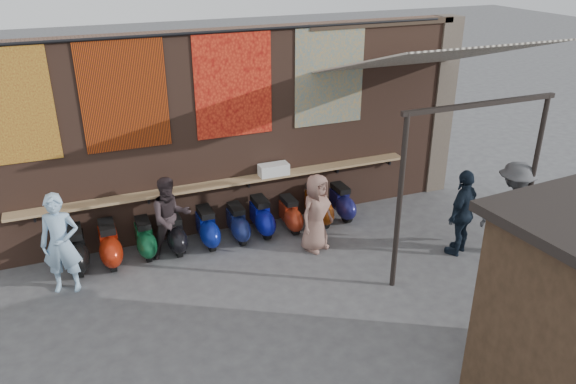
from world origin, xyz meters
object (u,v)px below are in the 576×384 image
object	(u,v)px
scooter_stool_3	(175,234)
scooter_stool_5	(238,223)
scooter_stool_8	(318,206)
shopper_navy	(463,212)
scooter_stool_7	(290,214)
scooter_stool_0	(77,250)
shopper_grey	(512,208)
scooter_stool_6	(262,217)
scooter_stool_1	(110,245)
diner_right	(171,218)
shopper_tan	(316,213)
scooter_stool_4	(207,228)
diner_left	(61,244)
scooter_stool_2	(145,239)
scooter_stool_9	(341,202)
shelf_box	(274,170)

from	to	relation	value
scooter_stool_3	scooter_stool_5	size ratio (longest dim) A/B	1.02
scooter_stool_8	shopper_navy	world-z (taller)	shopper_navy
scooter_stool_5	scooter_stool_7	xyz separation A→B (m)	(1.12, -0.01, -0.01)
scooter_stool_0	shopper_grey	xyz separation A→B (m)	(7.65, -2.41, 0.51)
scooter_stool_7	scooter_stool_6	bearing A→B (deg)	174.72
shopper_navy	shopper_grey	size ratio (longest dim) A/B	0.93
scooter_stool_1	diner_right	bearing A→B (deg)	-6.86
shopper_tan	scooter_stool_6	bearing A→B (deg)	104.46
scooter_stool_6	shopper_tan	size ratio (longest dim) A/B	0.51
scooter_stool_4	scooter_stool_8	world-z (taller)	scooter_stool_8
scooter_stool_0	shopper_navy	size ratio (longest dim) A/B	0.49
scooter_stool_6	diner_right	xyz separation A→B (m)	(-1.84, -0.18, 0.42)
scooter_stool_8	scooter_stool_0	bearing A→B (deg)	-179.87
diner_left	diner_right	world-z (taller)	diner_left
scooter_stool_2	scooter_stool_7	bearing A→B (deg)	-1.50
scooter_stool_4	scooter_stool_2	bearing A→B (deg)	177.07
scooter_stool_1	scooter_stool_4	world-z (taller)	scooter_stool_1
scooter_stool_5	shopper_tan	distance (m)	1.63
scooter_stool_2	scooter_stool_9	xyz separation A→B (m)	(4.14, 0.00, 0.01)
scooter_stool_1	diner_left	distance (m)	1.09
scooter_stool_3	shelf_box	bearing A→B (deg)	7.95
diner_left	shopper_tan	size ratio (longest dim) A/B	1.15
scooter_stool_2	diner_right	size ratio (longest dim) A/B	0.47
shelf_box	scooter_stool_0	size ratio (longest dim) A/B	0.73
scooter_stool_5	scooter_stool_9	distance (m)	2.35
scooter_stool_2	scooter_stool_3	distance (m)	0.56
scooter_stool_6	shopper_grey	xyz separation A→B (m)	(4.11, -2.43, 0.53)
shelf_box	diner_left	distance (m)	4.24
scooter_stool_1	scooter_stool_9	xyz separation A→B (m)	(4.79, 0.06, -0.03)
shopper_navy	diner_left	bearing A→B (deg)	-38.49
shopper_grey	scooter_stool_9	bearing A→B (deg)	-38.79
scooter_stool_9	shopper_navy	distance (m)	2.61
shopper_grey	scooter_stool_0	bearing A→B (deg)	-9.34
shelf_box	shopper_grey	xyz separation A→B (m)	(3.73, -2.71, -0.33)
diner_right	shopper_grey	xyz separation A→B (m)	(5.95, -2.25, 0.12)
scooter_stool_0	diner_left	size ratio (longest dim) A/B	0.47
scooter_stool_2	scooter_stool_6	size ratio (longest dim) A/B	0.95
shelf_box	shopper_tan	distance (m)	1.39
scooter_stool_3	scooter_stool_4	size ratio (longest dim) A/B	0.97
scooter_stool_0	scooter_stool_9	bearing A→B (deg)	0.43
scooter_stool_8	scooter_stool_9	size ratio (longest dim) A/B	1.10
scooter_stool_1	diner_right	distance (m)	1.20
shelf_box	scooter_stool_3	distance (m)	2.33
scooter_stool_3	diner_left	xyz separation A→B (m)	(-1.99, -0.60, 0.53)
scooter_stool_6	shopper_tan	distance (m)	1.29
diner_left	shopper_tan	xyz separation A→B (m)	(4.51, -0.35, -0.12)
scooter_stool_3	scooter_stool_7	xyz separation A→B (m)	(2.36, -0.04, -0.02)
scooter_stool_6	diner_left	distance (m)	3.84
scooter_stool_8	scooter_stool_9	xyz separation A→B (m)	(0.57, 0.03, -0.04)
scooter_stool_8	shopper_navy	bearing A→B (deg)	-47.13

